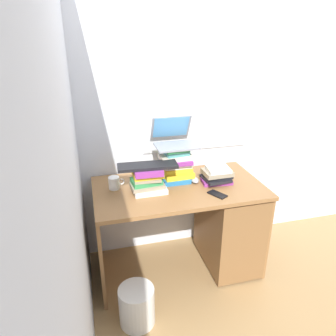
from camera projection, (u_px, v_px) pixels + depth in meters
ground_plane at (178, 266)px, 2.67m from camera, size 6.00×6.00×0.00m
wall_back at (166, 102)px, 2.50m from camera, size 6.00×0.06×2.60m
wall_left at (68, 121)px, 1.98m from camera, size 0.05×6.00×2.60m
desk at (217, 221)px, 2.56m from camera, size 1.26×0.69×0.75m
book_stack_tall at (176, 165)px, 2.42m from camera, size 0.26×0.19×0.27m
book_stack_keyboard_riser at (148, 180)px, 2.26m from camera, size 0.26×0.19×0.19m
book_stack_side at (217, 175)px, 2.41m from camera, size 0.24×0.20×0.13m
laptop at (174, 138)px, 2.41m from camera, size 0.31×0.31×0.21m
keyboard at (148, 166)px, 2.22m from camera, size 0.43×0.17×0.02m
computer_mouse at (194, 180)px, 2.43m from camera, size 0.06×0.10×0.04m
mug at (114, 183)px, 2.32m from camera, size 0.12×0.08×0.09m
cell_phone at (217, 194)px, 2.24m from camera, size 0.12×0.15×0.01m
wastebasket at (137, 306)px, 2.10m from camera, size 0.24×0.24×0.28m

